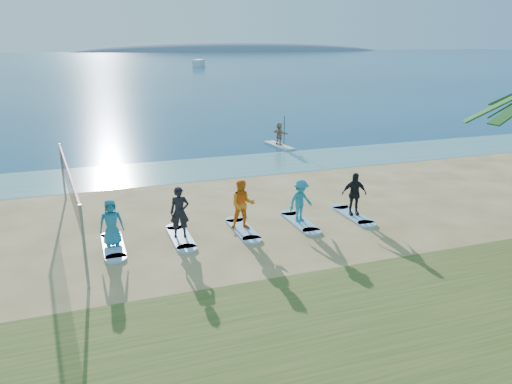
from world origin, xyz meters
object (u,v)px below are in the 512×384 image
object	(u,v)px
student_4	(354,194)
student_0	(111,223)
surfboard_4	(353,215)
volleyball_net	(69,184)
surfboard_0	(113,246)
surfboard_2	(243,230)
student_2	(243,205)
student_3	(301,201)
student_1	(180,212)
boat_offshore_b	(199,67)
paddleboarder	(279,134)
surfboard_1	(181,238)
paddleboard	(279,146)
surfboard_3	(300,222)

from	to	relation	value
student_4	student_0	bearing A→B (deg)	-167.96
surfboard_4	student_4	bearing A→B (deg)	90.00
volleyball_net	surfboard_0	bearing A→B (deg)	-54.97
surfboard_2	student_2	world-z (taller)	student_2
surfboard_2	student_3	bearing A→B (deg)	0.00
student_1	surfboard_2	distance (m)	2.50
surfboard_2	boat_offshore_b	bearing A→B (deg)	77.34
paddleboarder	surfboard_2	size ratio (longest dim) A/B	0.67
surfboard_1	student_1	size ratio (longest dim) A/B	1.21
volleyball_net	paddleboard	world-z (taller)	volleyball_net
student_1	student_2	world-z (taller)	student_2
surfboard_1	surfboard_4	world-z (taller)	same
surfboard_2	surfboard_3	world-z (taller)	same
surfboard_0	student_3	bearing A→B (deg)	0.00
surfboard_0	surfboard_2	xyz separation A→B (m)	(4.63, 0.00, 0.00)
student_1	volleyball_net	bearing A→B (deg)	167.28
boat_offshore_b	student_1	world-z (taller)	student_1
surfboard_1	student_4	xyz separation A→B (m)	(6.94, 0.00, 0.90)
surfboard_2	surfboard_3	distance (m)	2.31
paddleboard	surfboard_0	bearing A→B (deg)	-137.31
student_0	student_2	bearing A→B (deg)	-1.91
paddleboarder	surfboard_2	bearing A→B (deg)	133.38
volleyball_net	surfboard_4	size ratio (longest dim) A/B	4.12
surfboard_3	surfboard_0	bearing A→B (deg)	180.00
paddleboarder	boat_offshore_b	bearing A→B (deg)	-29.94
student_4	student_3	bearing A→B (deg)	-167.96
paddleboard	student_2	distance (m)	15.42
student_1	surfboard_1	bearing A→B (deg)	-76.44
paddleboarder	surfboard_3	size ratio (longest dim) A/B	0.67
surfboard_0	surfboard_4	bearing A→B (deg)	0.00
boat_offshore_b	surfboard_3	xyz separation A→B (m)	(-24.04, -117.27, 0.04)
surfboard_0	surfboard_4	world-z (taller)	same
student_0	surfboard_1	bearing A→B (deg)	-1.91
student_3	surfboard_4	size ratio (longest dim) A/B	0.74
boat_offshore_b	surfboard_1	world-z (taller)	boat_offshore_b
volleyball_net	surfboard_1	bearing A→B (deg)	-26.28
boat_offshore_b	surfboard_3	world-z (taller)	boat_offshore_b
paddleboard	student_3	distance (m)	14.50
surfboard_1	surfboard_3	size ratio (longest dim) A/B	1.00
paddleboard	boat_offshore_b	bearing A→B (deg)	72.60
paddleboard	surfboard_1	bearing A→B (deg)	-131.22
student_2	student_3	world-z (taller)	student_2
student_0	student_2	distance (m)	4.63
surfboard_0	student_4	bearing A→B (deg)	0.00
volleyball_net	surfboard_3	distance (m)	8.56
surfboard_2	surfboard_0	bearing A→B (deg)	180.00
paddleboard	student_0	bearing A→B (deg)	-137.31
paddleboard	student_0	size ratio (longest dim) A/B	1.86
surfboard_4	paddleboarder	bearing A→B (deg)	79.99
surfboard_4	surfboard_2	bearing A→B (deg)	180.00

